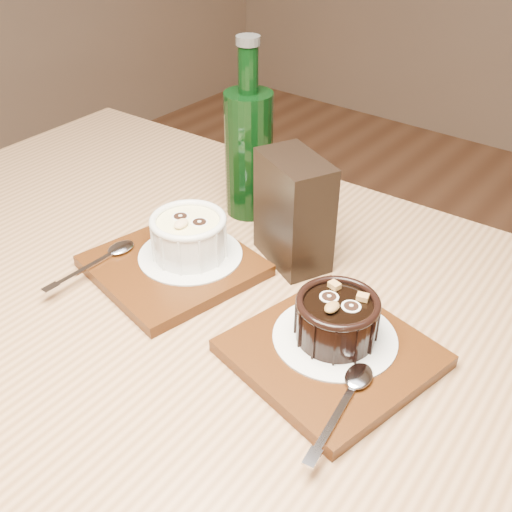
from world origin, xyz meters
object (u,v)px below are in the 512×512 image
(green_bottle, at_px, (249,150))
(table, at_px, (212,389))
(ramekin_white, at_px, (189,234))
(tray_right, at_px, (331,353))
(condiment_stand, at_px, (294,211))
(ramekin_dark, at_px, (337,317))
(tray_left, at_px, (174,266))

(green_bottle, bearing_deg, table, -60.59)
(ramekin_white, bearing_deg, tray_right, -17.26)
(tray_right, bearing_deg, condiment_stand, 138.35)
(condiment_stand, bearing_deg, ramekin_dark, -39.25)
(tray_right, xyz_separation_m, ramekin_dark, (-0.01, 0.02, 0.04))
(tray_right, distance_m, condiment_stand, 0.20)
(table, bearing_deg, green_bottle, 119.41)
(tray_left, xyz_separation_m, green_bottle, (-0.02, 0.17, 0.09))
(tray_left, bearing_deg, condiment_stand, 48.99)
(table, height_order, tray_right, tray_right)
(tray_right, height_order, green_bottle, green_bottle)
(tray_left, relative_size, green_bottle, 0.73)
(tray_right, relative_size, condiment_stand, 1.29)
(tray_right, bearing_deg, ramekin_dark, 112.08)
(table, bearing_deg, ramekin_white, 141.85)
(table, distance_m, tray_right, 0.17)
(ramekin_white, bearing_deg, table, -47.58)
(ramekin_white, xyz_separation_m, tray_right, (0.23, -0.03, -0.04))
(tray_left, relative_size, condiment_stand, 1.29)
(condiment_stand, xyz_separation_m, green_bottle, (-0.12, 0.06, 0.03))
(tray_left, relative_size, tray_right, 1.00)
(table, relative_size, ramekin_white, 13.09)
(tray_left, distance_m, ramekin_white, 0.05)
(table, xyz_separation_m, ramekin_dark, (0.12, 0.06, 0.13))
(tray_left, distance_m, ramekin_dark, 0.23)
(tray_right, distance_m, ramekin_dark, 0.04)
(condiment_stand, relative_size, green_bottle, 0.57)
(table, relative_size, ramekin_dark, 14.32)
(ramekin_white, relative_size, tray_right, 0.52)
(table, distance_m, condiment_stand, 0.24)
(green_bottle, bearing_deg, ramekin_white, -79.19)
(tray_left, height_order, condiment_stand, condiment_stand)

